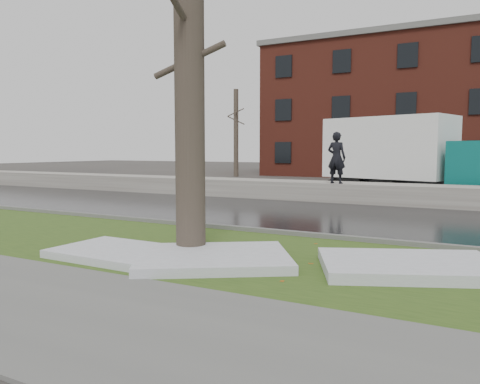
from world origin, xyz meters
The scene contains 17 objects.
ground centered at (0.00, 0.00, 0.00)m, with size 120.00×120.00×0.00m, color #47423D.
verge centered at (0.00, -1.25, 0.02)m, with size 60.00×4.50×0.04m, color #2C4717.
sidewalk centered at (0.00, -5.00, 0.03)m, with size 60.00×3.00×0.05m, color slate.
road centered at (0.00, 4.50, 0.01)m, with size 60.00×7.00×0.03m, color black.
parking_lot centered at (0.00, 13.00, 0.01)m, with size 60.00×9.00×0.03m, color slate.
curb centered at (0.00, 1.00, 0.07)m, with size 60.00×0.15×0.14m, color slate.
snowbank centered at (0.00, 8.70, 0.38)m, with size 60.00×1.60×0.75m, color #B3AFA4.
brick_building centered at (2.00, 30.00, 5.00)m, with size 26.00×12.00×10.00m, color maroon.
bg_tree_left centered at (-12.00, 22.00, 3.33)m, with size 1.40×1.62×6.50m.
bg_tree_center centered at (-6.00, 26.00, 3.33)m, with size 1.40×1.62×6.50m.
fire_hydrant centered at (-0.61, -0.93, 0.47)m, with size 0.40×0.36×0.81m.
tree centered at (-0.22, -1.62, 3.58)m, with size 1.46×1.72×7.02m.
box_truck centered at (1.82, 12.45, 1.83)m, with size 10.37×4.86×3.45m.
worker centered at (-0.24, 8.10, 1.71)m, with size 0.70×0.46×1.92m, color black.
snow_patch_near centered at (0.57, -2.10, 0.12)m, with size 2.60×2.00×0.16m, color silver.
snow_patch_far centered at (-1.30, -2.50, 0.11)m, with size 2.20×1.60×0.14m, color silver.
snow_patch_side centered at (3.70, -1.13, 0.13)m, with size 2.80×1.80×0.18m, color silver.
Camera 1 is at (4.74, -8.98, 2.00)m, focal length 35.00 mm.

